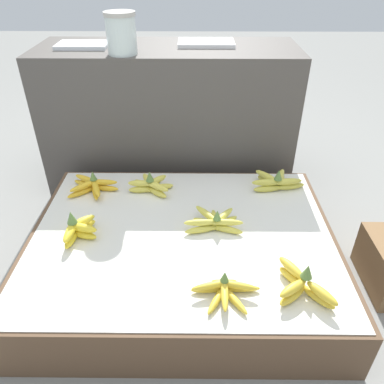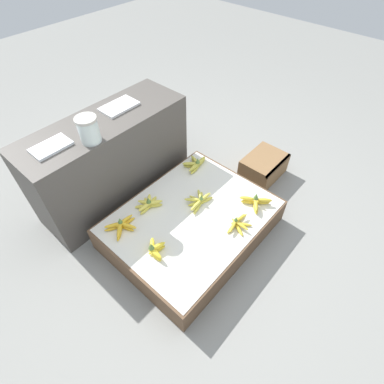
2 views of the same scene
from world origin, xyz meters
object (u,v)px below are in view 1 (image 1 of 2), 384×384
(banana_bunch_middle_left, at_px, (78,229))
(banana_bunch_middle_midright, at_px, (215,222))
(glass_jar, at_px, (121,33))
(banana_bunch_back_midleft, at_px, (151,185))
(banana_bunch_front_midright, at_px, (225,290))
(banana_bunch_front_right, at_px, (302,285))
(foam_tray_white, at_px, (206,43))
(banana_bunch_back_right, at_px, (276,182))
(banana_bunch_back_left, at_px, (92,186))

(banana_bunch_middle_left, height_order, banana_bunch_middle_midright, banana_bunch_middle_left)
(glass_jar, bearing_deg, banana_bunch_back_midleft, -68.61)
(banana_bunch_front_midright, bearing_deg, banana_bunch_middle_midright, 93.10)
(banana_bunch_front_right, bearing_deg, banana_bunch_middle_left, 161.06)
(banana_bunch_front_right, bearing_deg, banana_bunch_back_midleft, 132.49)
(banana_bunch_front_midright, distance_m, foam_tray_white, 1.21)
(banana_bunch_middle_midright, height_order, banana_bunch_back_right, banana_bunch_back_right)
(foam_tray_white, bearing_deg, banana_bunch_middle_midright, -87.92)
(banana_bunch_back_right, xyz_separation_m, glass_jar, (-0.69, 0.29, 0.57))
(banana_bunch_front_midright, xyz_separation_m, banana_bunch_middle_left, (-0.53, 0.28, 0.01))
(banana_bunch_middle_left, distance_m, glass_jar, 0.86)
(banana_bunch_middle_midright, height_order, banana_bunch_back_left, banana_bunch_back_left)
(banana_bunch_front_midright, height_order, foam_tray_white, foam_tray_white)
(banana_bunch_back_left, bearing_deg, banana_bunch_front_right, -35.98)
(glass_jar, relative_size, foam_tray_white, 0.64)
(banana_bunch_front_midright, distance_m, banana_bunch_back_right, 0.68)
(banana_bunch_back_right, relative_size, glass_jar, 1.42)
(banana_bunch_front_midright, xyz_separation_m, banana_bunch_back_midleft, (-0.29, 0.59, 0.01))
(banana_bunch_front_right, distance_m, banana_bunch_middle_midright, 0.42)
(banana_bunch_middle_midright, relative_size, foam_tray_white, 0.85)
(glass_jar, bearing_deg, banana_bunch_middle_left, -100.26)
(banana_bunch_middle_midright, xyz_separation_m, glass_jar, (-0.40, 0.58, 0.58))
(banana_bunch_back_left, height_order, banana_bunch_back_right, banana_bunch_back_right)
(foam_tray_white, bearing_deg, banana_bunch_front_midright, -87.61)
(banana_bunch_back_left, bearing_deg, glass_jar, 67.72)
(banana_bunch_middle_left, height_order, banana_bunch_back_midleft, banana_bunch_middle_left)
(banana_bunch_back_midleft, bearing_deg, banana_bunch_middle_midright, -43.01)
(banana_bunch_back_right, bearing_deg, foam_tray_white, 123.44)
(banana_bunch_front_midright, distance_m, glass_jar, 1.16)
(banana_bunch_back_midleft, bearing_deg, glass_jar, 111.39)
(banana_bunch_front_midright, relative_size, banana_bunch_back_midleft, 1.10)
(banana_bunch_front_midright, xyz_separation_m, glass_jar, (-0.42, 0.92, 0.58))
(glass_jar, distance_m, foam_tray_white, 0.42)
(banana_bunch_back_left, xyz_separation_m, banana_bunch_back_right, (0.82, 0.04, 0.00))
(banana_bunch_front_right, height_order, glass_jar, glass_jar)
(banana_bunch_front_midright, relative_size, banana_bunch_back_right, 0.90)
(banana_bunch_front_midright, distance_m, banana_bunch_middle_midright, 0.34)
(glass_jar, bearing_deg, banana_bunch_front_midright, -65.46)
(banana_bunch_front_midright, xyz_separation_m, banana_bunch_back_right, (0.27, 0.62, 0.01))
(banana_bunch_middle_left, relative_size, banana_bunch_back_right, 0.71)
(foam_tray_white, bearing_deg, banana_bunch_back_left, -134.74)
(banana_bunch_front_right, height_order, foam_tray_white, foam_tray_white)
(banana_bunch_middle_left, bearing_deg, banana_bunch_back_right, 23.33)
(banana_bunch_middle_midright, height_order, banana_bunch_back_midleft, banana_bunch_back_midleft)
(banana_bunch_front_right, height_order, banana_bunch_back_midleft, banana_bunch_front_right)
(banana_bunch_front_midright, height_order, banana_bunch_back_right, banana_bunch_back_right)
(banana_bunch_front_midright, height_order, banana_bunch_middle_left, banana_bunch_middle_left)
(banana_bunch_middle_left, bearing_deg, banana_bunch_back_left, 93.49)
(banana_bunch_back_midleft, bearing_deg, foam_tray_white, 64.05)
(banana_bunch_back_midleft, height_order, glass_jar, glass_jar)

